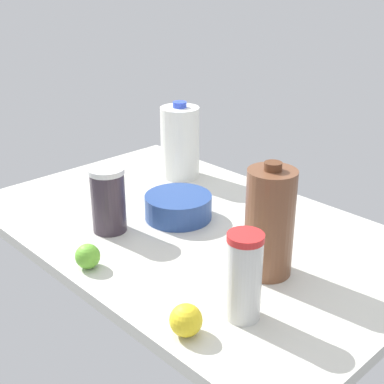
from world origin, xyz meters
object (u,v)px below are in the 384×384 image
(shaker_bottle, at_px, (108,200))
(mixing_bowl, at_px, (178,207))
(lemon_loose, at_px, (186,320))
(lime_near_front, at_px, (88,256))
(chocolate_milk_jug, at_px, (269,223))
(milk_jug, at_px, (180,142))
(tumbler_cup, at_px, (244,276))

(shaker_bottle, relative_size, mixing_bowl, 0.94)
(lemon_loose, distance_m, lime_near_front, 0.33)
(mixing_bowl, bearing_deg, chocolate_milk_jug, 172.86)
(chocolate_milk_jug, relative_size, lemon_loose, 4.18)
(shaker_bottle, xyz_separation_m, lemon_loose, (-0.46, 0.15, -0.06))
(shaker_bottle, distance_m, milk_jug, 0.43)
(mixing_bowl, xyz_separation_m, milk_jug, (0.23, -0.22, 0.08))
(lime_near_front, bearing_deg, shaker_bottle, -50.86)
(mixing_bowl, bearing_deg, lime_near_front, 98.75)
(milk_jug, relative_size, lime_near_front, 4.27)
(tumbler_cup, xyz_separation_m, mixing_bowl, (0.42, -0.21, -0.06))
(chocolate_milk_jug, height_order, milk_jug, chocolate_milk_jug)
(chocolate_milk_jug, xyz_separation_m, mixing_bowl, (0.35, -0.04, -0.09))
(chocolate_milk_jug, distance_m, tumbler_cup, 0.19)
(tumbler_cup, relative_size, lime_near_front, 3.18)
(lime_near_front, bearing_deg, lemon_loose, 179.70)
(chocolate_milk_jug, height_order, tumbler_cup, chocolate_milk_jug)
(mixing_bowl, relative_size, lemon_loose, 2.89)
(tumbler_cup, distance_m, lime_near_front, 0.40)
(lemon_loose, bearing_deg, tumbler_cup, -107.31)
(shaker_bottle, height_order, tumbler_cup, tumbler_cup)
(tumbler_cup, bearing_deg, lime_near_front, 17.57)
(lime_near_front, bearing_deg, tumbler_cup, -162.43)
(milk_jug, bearing_deg, chocolate_milk_jug, 155.66)
(tumbler_cup, height_order, lime_near_front, tumbler_cup)
(milk_jug, bearing_deg, mixing_bowl, 136.57)
(tumbler_cup, bearing_deg, milk_jug, -33.32)
(lemon_loose, bearing_deg, chocolate_milk_jug, -82.73)
(mixing_bowl, distance_m, milk_jug, 0.33)
(mixing_bowl, height_order, lemon_loose, mixing_bowl)
(shaker_bottle, distance_m, tumbler_cup, 0.49)
(shaker_bottle, distance_m, mixing_bowl, 0.20)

